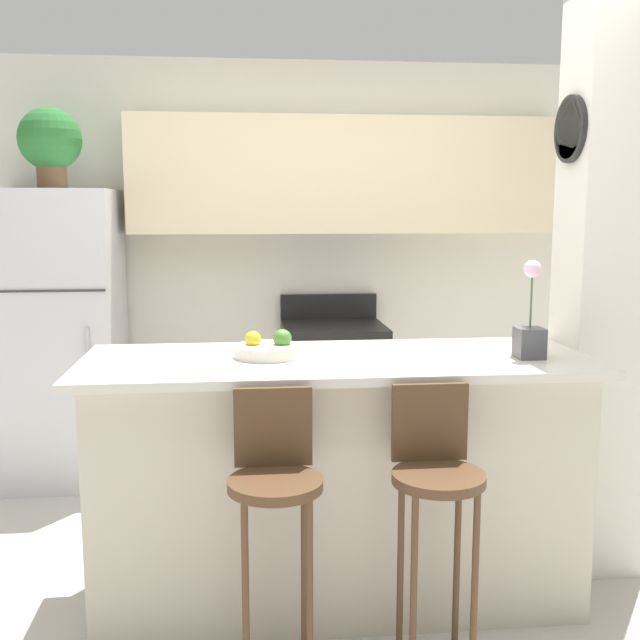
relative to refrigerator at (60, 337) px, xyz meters
name	(u,v)px	position (x,y,z in m)	size (l,w,h in m)	color
ground_plane	(336,595)	(1.46, -1.57, -0.87)	(14.00, 14.00, 0.00)	beige
wall_back	(320,227)	(1.58, 0.30, 0.64)	(5.60, 0.38, 2.55)	silver
pillar_right	(604,288)	(2.66, -1.40, 0.41)	(0.38, 0.32, 2.55)	silver
counter_bar	(337,478)	(1.46, -1.57, -0.35)	(2.05, 0.77, 1.03)	beige
refrigerator	(60,337)	(0.00, 0.00, 0.00)	(0.70, 0.67, 1.73)	silver
stove_range	(333,395)	(1.64, 0.04, -0.41)	(0.63, 0.59, 1.07)	white
bar_stool_left	(275,493)	(1.18, -2.09, -0.19)	(0.32, 0.32, 1.01)	#4C331E
bar_stool_right	(436,486)	(1.74, -2.09, -0.19)	(0.32, 0.32, 1.01)	#4C331E
potted_plant_on_fridge	(50,142)	(0.00, 0.00, 1.13)	(0.36, 0.36, 0.46)	brown
orchid_vase	(530,328)	(2.22, -1.67, 0.28)	(0.11, 0.11, 0.39)	#4C4C51
fruit_bowl	(268,349)	(1.18, -1.54, 0.20)	(0.27, 0.27, 0.11)	silver
trash_bin	(157,456)	(0.57, -0.22, -0.68)	(0.28, 0.28, 0.38)	black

